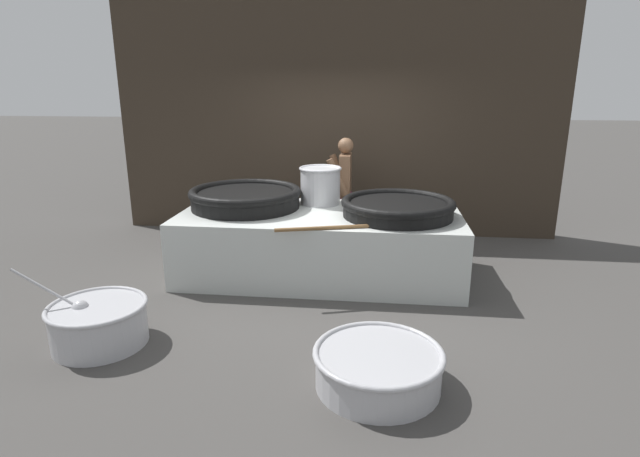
# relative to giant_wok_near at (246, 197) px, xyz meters

# --- Properties ---
(ground_plane) EXTENTS (60.00, 60.00, 0.00)m
(ground_plane) POSITION_rel_giant_wok_near_xyz_m (0.94, -0.15, -0.91)
(ground_plane) COLOR #474442
(back_wall) EXTENTS (6.67, 0.24, 3.44)m
(back_wall) POSITION_rel_giant_wok_near_xyz_m (0.94, 1.81, 0.81)
(back_wall) COLOR #382D23
(back_wall) RESTS_ON ground_plane
(hearth_platform) EXTENTS (3.30, 1.51, 0.78)m
(hearth_platform) POSITION_rel_giant_wok_near_xyz_m (0.94, -0.15, -0.52)
(hearth_platform) COLOR silver
(hearth_platform) RESTS_ON ground_plane
(giant_wok_near) EXTENTS (1.37, 1.37, 0.25)m
(giant_wok_near) POSITION_rel_giant_wok_near_xyz_m (0.00, 0.00, 0.00)
(giant_wok_near) COLOR black
(giant_wok_near) RESTS_ON hearth_platform
(giant_wok_far) EXTENTS (1.30, 1.30, 0.21)m
(giant_wok_far) POSITION_rel_giant_wok_near_xyz_m (1.84, -0.21, -0.02)
(giant_wok_far) COLOR black
(giant_wok_far) RESTS_ON hearth_platform
(stock_pot) EXTENTS (0.53, 0.53, 0.47)m
(stock_pot) POSITION_rel_giant_wok_near_xyz_m (0.89, 0.32, 0.11)
(stock_pot) COLOR silver
(stock_pot) RESTS_ON hearth_platform
(stirring_paddle) EXTENTS (1.42, 0.48, 0.04)m
(stirring_paddle) POSITION_rel_giant_wok_near_xyz_m (1.33, -0.79, -0.11)
(stirring_paddle) COLOR brown
(stirring_paddle) RESTS_ON hearth_platform
(cook) EXTENTS (0.36, 0.55, 1.54)m
(cook) POSITION_rel_giant_wok_near_xyz_m (1.15, 1.04, -0.08)
(cook) COLOR brown
(cook) RESTS_ON ground_plane
(prep_bowl_vegetables) EXTENTS (1.11, 0.86, 0.73)m
(prep_bowl_vegetables) POSITION_rel_giant_wok_near_xyz_m (-0.81, -2.07, -0.70)
(prep_bowl_vegetables) COLOR #B7B7BC
(prep_bowl_vegetables) RESTS_ON ground_plane
(prep_bowl_meat) EXTENTS (1.00, 1.00, 0.30)m
(prep_bowl_meat) POSITION_rel_giant_wok_near_xyz_m (1.65, -2.44, -0.74)
(prep_bowl_meat) COLOR #B7B7BC
(prep_bowl_meat) RESTS_ON ground_plane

